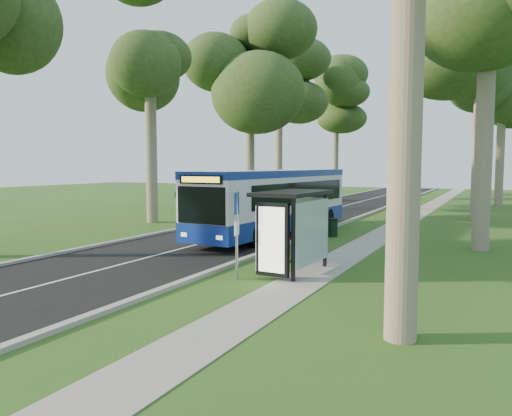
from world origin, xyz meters
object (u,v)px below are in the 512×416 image
at_px(car_silver, 302,192).
at_px(bus, 274,202).
at_px(car_white, 287,195).
at_px(bus_stop_sign, 237,225).
at_px(bus_shelter, 292,217).
at_px(litter_bin, 333,228).

bearing_deg(car_silver, bus, -78.42).
height_order(car_white, car_silver, car_silver).
distance_m(bus_stop_sign, car_silver, 32.58).
relative_size(bus, car_white, 2.49).
bearing_deg(car_white, bus_shelter, -88.45).
bearing_deg(bus_shelter, car_silver, 113.34).
bearing_deg(bus, car_white, 114.87).
bearing_deg(litter_bin, bus_shelter, -80.92).
xyz_separation_m(bus, car_silver, (-7.00, 21.93, -0.79)).
relative_size(bus_shelter, litter_bin, 3.57).
xyz_separation_m(bus, bus_shelter, (4.12, -7.86, 0.19)).
relative_size(bus_stop_sign, litter_bin, 3.07).
relative_size(bus_stop_sign, car_silver, 0.52).
height_order(bus_stop_sign, bus_shelter, bus_stop_sign).
bearing_deg(bus, car_silver, 111.74).
bearing_deg(litter_bin, bus_stop_sign, -89.36).
bearing_deg(bus_stop_sign, litter_bin, 81.09).
distance_m(litter_bin, car_white, 19.70).
distance_m(bus_shelter, car_silver, 31.81).
relative_size(car_white, car_silver, 0.94).
bearing_deg(bus_shelter, bus_stop_sign, -132.34).
xyz_separation_m(litter_bin, car_white, (-9.58, 17.21, 0.39)).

